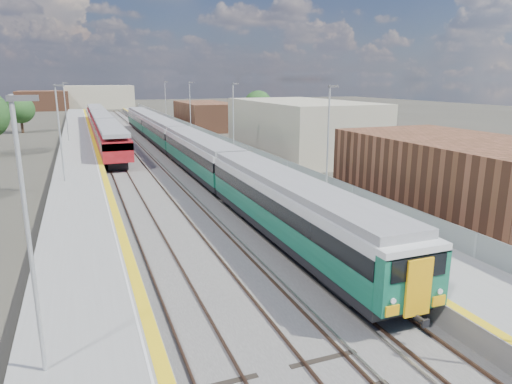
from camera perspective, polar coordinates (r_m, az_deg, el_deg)
ground at (r=55.85m, az=-11.87°, el=4.47°), size 320.00×320.00×0.00m
ballast_bed at (r=57.99m, az=-14.48°, el=4.70°), size 10.50×155.00×0.06m
tracks at (r=59.70m, az=-14.11°, el=5.05°), size 8.96×160.00×0.17m
platform_right at (r=59.23m, az=-7.24°, el=5.71°), size 4.70×155.00×8.52m
platform_left at (r=57.55m, az=-21.25°, el=4.62°), size 4.30×155.00×8.52m
buildings at (r=143.37m, az=-25.59°, el=13.32°), size 72.00×185.50×40.00m
green_train at (r=52.26m, az=-9.70°, el=6.38°), size 2.84×79.01×3.12m
red_train at (r=74.78m, az=-18.73°, el=8.06°), size 2.94×59.50×3.70m
tree_c at (r=87.24m, az=-27.40°, el=9.15°), size 4.64×4.64×6.29m
tree_d at (r=82.96m, az=0.24°, el=10.80°), size 5.14×5.14×6.96m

